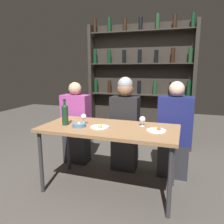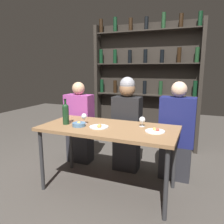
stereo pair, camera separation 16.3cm
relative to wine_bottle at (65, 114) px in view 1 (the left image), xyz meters
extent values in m
plane|color=#47423D|center=(0.51, 0.08, -0.90)|extent=(10.00, 10.00, 0.00)
cube|color=olive|center=(0.51, 0.08, -0.15)|extent=(1.54, 0.74, 0.04)
cylinder|color=#2D2D30|center=(-0.20, -0.23, -0.53)|extent=(0.04, 0.04, 0.73)
cylinder|color=#2D2D30|center=(1.22, -0.23, -0.53)|extent=(0.04, 0.04, 0.73)
cylinder|color=#2D2D30|center=(-0.20, 0.39, -0.53)|extent=(0.04, 0.04, 0.73)
cylinder|color=#2D2D30|center=(1.22, 0.39, -0.53)|extent=(0.04, 0.04, 0.73)
cube|color=#28231E|center=(0.51, 1.83, 0.20)|extent=(1.86, 0.02, 2.19)
cube|color=#28231E|center=(-0.42, 1.72, 0.20)|extent=(0.06, 0.18, 2.19)
cube|color=#28231E|center=(1.44, 1.72, 0.20)|extent=(0.06, 0.18, 2.19)
cube|color=#28231E|center=(0.51, 1.72, 0.05)|extent=(1.78, 0.18, 0.02)
cylinder|color=black|center=(-0.33, 1.72, 0.18)|extent=(0.07, 0.07, 0.25)
cylinder|color=black|center=(-0.06, 1.72, 0.18)|extent=(0.07, 0.07, 0.23)
cylinder|color=black|center=(0.23, 1.72, 0.19)|extent=(0.07, 0.07, 0.26)
cylinder|color=black|center=(0.51, 1.73, 0.18)|extent=(0.07, 0.07, 0.24)
cylinder|color=#19381E|center=(0.79, 1.73, 0.18)|extent=(0.07, 0.07, 0.24)
cylinder|color=black|center=(1.07, 1.73, 0.17)|extent=(0.07, 0.07, 0.22)
cylinder|color=black|center=(1.35, 1.72, 0.19)|extent=(0.07, 0.07, 0.26)
cube|color=#28231E|center=(0.51, 1.72, 0.60)|extent=(1.78, 0.18, 0.02)
cylinder|color=black|center=(-0.34, 1.72, 0.73)|extent=(0.07, 0.07, 0.25)
cylinder|color=black|center=(-0.06, 1.72, 0.73)|extent=(0.07, 0.07, 0.25)
cylinder|color=black|center=(0.22, 1.73, 0.72)|extent=(0.07, 0.07, 0.23)
cylinder|color=black|center=(0.51, 1.72, 0.72)|extent=(0.07, 0.07, 0.23)
cylinder|color=black|center=(0.80, 1.72, 0.71)|extent=(0.07, 0.07, 0.22)
cylinder|color=black|center=(1.07, 1.73, 0.73)|extent=(0.07, 0.07, 0.24)
cylinder|color=#19381E|center=(1.35, 1.73, 0.73)|extent=(0.07, 0.07, 0.24)
cube|color=#28231E|center=(0.51, 1.72, 1.14)|extent=(1.78, 0.18, 0.02)
cylinder|color=black|center=(-0.34, 1.73, 1.28)|extent=(0.07, 0.07, 0.25)
cylinder|color=black|center=(-0.06, 1.72, 1.28)|extent=(0.07, 0.07, 0.26)
cylinder|color=black|center=(0.23, 1.72, 1.26)|extent=(0.07, 0.07, 0.22)
cylinder|color=black|center=(0.51, 1.73, 1.26)|extent=(0.07, 0.07, 0.22)
cylinder|color=#19381E|center=(0.80, 1.73, 1.28)|extent=(0.07, 0.07, 0.26)
cylinder|color=black|center=(1.07, 1.71, 1.26)|extent=(0.07, 0.07, 0.22)
cylinder|color=black|center=(1.36, 1.71, 1.26)|extent=(0.07, 0.07, 0.22)
cylinder|color=#19381E|center=(0.00, 0.00, -0.03)|extent=(0.07, 0.07, 0.21)
sphere|color=#19381E|center=(0.00, 0.00, 0.07)|extent=(0.07, 0.07, 0.07)
cylinder|color=#19381E|center=(0.00, 0.00, 0.11)|extent=(0.03, 0.03, 0.08)
cylinder|color=black|center=(0.00, 0.00, 0.16)|extent=(0.03, 0.03, 0.01)
cylinder|color=silver|center=(0.86, 0.24, -0.13)|extent=(0.06, 0.06, 0.00)
cylinder|color=silver|center=(0.86, 0.24, -0.10)|extent=(0.01, 0.01, 0.06)
sphere|color=silver|center=(0.86, 0.24, -0.06)|extent=(0.07, 0.07, 0.07)
cylinder|color=silver|center=(0.19, 0.10, -0.13)|extent=(0.06, 0.06, 0.00)
cylinder|color=silver|center=(0.19, 0.10, -0.10)|extent=(0.01, 0.01, 0.07)
sphere|color=silver|center=(0.19, 0.10, -0.04)|extent=(0.07, 0.07, 0.07)
cylinder|color=silver|center=(0.42, 0.02, -0.13)|extent=(0.21, 0.21, 0.01)
sphere|color=gold|center=(0.43, 0.01, -0.11)|extent=(0.03, 0.03, 0.03)
sphere|color=gold|center=(0.45, -0.02, -0.11)|extent=(0.04, 0.04, 0.04)
sphere|color=#B74C3D|center=(0.43, -0.01, -0.11)|extent=(0.03, 0.03, 0.03)
sphere|color=#C67038|center=(0.43, 0.02, -0.11)|extent=(0.03, 0.03, 0.03)
cylinder|color=white|center=(1.04, 0.08, -0.13)|extent=(0.20, 0.20, 0.01)
sphere|color=#B74C3D|center=(1.07, 0.08, -0.11)|extent=(0.04, 0.04, 0.04)
sphere|color=#E5BC66|center=(1.04, 0.09, -0.12)|extent=(0.03, 0.03, 0.03)
sphere|color=gold|center=(1.02, 0.12, -0.11)|extent=(0.03, 0.03, 0.03)
cylinder|color=#4C7299|center=(0.19, -0.03, -0.11)|extent=(0.15, 0.15, 0.04)
sphere|color=gold|center=(0.19, -0.03, -0.10)|extent=(0.05, 0.05, 0.05)
cube|color=#26262B|center=(-0.21, 0.66, -0.67)|extent=(0.36, 0.22, 0.45)
cube|color=#9E3F8C|center=(-0.21, 0.66, -0.16)|extent=(0.40, 0.22, 0.58)
sphere|color=tan|center=(-0.21, 0.66, 0.23)|extent=(0.19, 0.19, 0.19)
cube|color=#26262B|center=(0.54, 0.66, -0.67)|extent=(0.34, 0.22, 0.45)
cube|color=black|center=(0.54, 0.66, -0.15)|extent=(0.38, 0.22, 0.59)
sphere|color=#8C6647|center=(0.54, 0.66, 0.25)|extent=(0.21, 0.21, 0.21)
sphere|color=gray|center=(0.54, 0.66, 0.30)|extent=(0.20, 0.20, 0.20)
cube|color=#26262B|center=(1.20, 0.66, -0.67)|extent=(0.39, 0.22, 0.45)
cube|color=navy|center=(1.20, 0.66, -0.14)|extent=(0.43, 0.22, 0.62)
sphere|color=beige|center=(1.20, 0.66, 0.26)|extent=(0.19, 0.19, 0.19)
camera|label=1|loc=(1.30, -2.17, 0.51)|focal=35.00mm
camera|label=2|loc=(1.46, -2.11, 0.51)|focal=35.00mm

